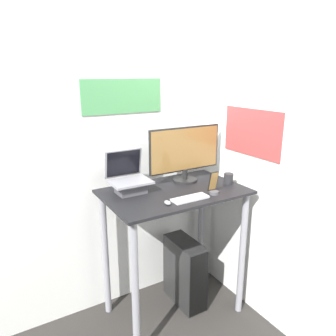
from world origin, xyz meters
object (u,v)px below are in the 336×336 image
(keyboard, at_px, (189,198))
(cell_phone, at_px, (214,187))
(laptop, at_px, (129,182))
(computer_tower, at_px, (185,272))
(monitor, at_px, (185,154))
(mouse, at_px, (168,203))

(keyboard, distance_m, cell_phone, 0.21)
(laptop, xyz_separation_m, computer_tower, (0.44, -0.09, -0.84))
(keyboard, bearing_deg, cell_phone, 0.33)
(laptop, height_order, cell_phone, laptop)
(laptop, xyz_separation_m, monitor, (0.48, 0.00, 0.14))
(monitor, relative_size, computer_tower, 1.12)
(mouse, height_order, computer_tower, mouse)
(cell_phone, bearing_deg, monitor, 92.74)
(laptop, height_order, computer_tower, laptop)
(laptop, bearing_deg, cell_phone, -34.52)
(mouse, xyz_separation_m, computer_tower, (0.32, 0.26, -0.78))
(computer_tower, bearing_deg, monitor, 63.07)
(monitor, height_order, mouse, monitor)
(monitor, bearing_deg, laptop, -179.68)
(keyboard, xyz_separation_m, mouse, (-0.17, -0.00, 0.00))
(monitor, bearing_deg, computer_tower, -116.93)
(monitor, xyz_separation_m, keyboard, (-0.19, -0.35, -0.21))
(keyboard, xyz_separation_m, computer_tower, (0.15, 0.26, -0.77))
(monitor, xyz_separation_m, mouse, (-0.37, -0.35, -0.21))
(monitor, distance_m, computer_tower, 0.99)
(laptop, bearing_deg, mouse, -71.64)
(laptop, height_order, keyboard, laptop)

